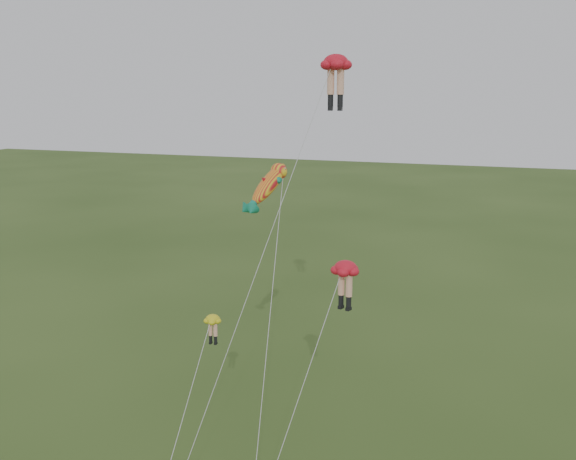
% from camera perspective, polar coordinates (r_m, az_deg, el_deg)
% --- Properties ---
extents(legs_kite_red_high, '(5.73, 11.93, 21.16)m').
position_cam_1_polar(legs_kite_red_high, '(33.86, 4.12, 13.92)').
color(legs_kite_red_high, red).
rests_on(legs_kite_red_high, ground).
extents(legs_kite_red_mid, '(3.73, 6.59, 12.18)m').
position_cam_1_polar(legs_kite_red_mid, '(27.80, 4.95, -4.20)').
color(legs_kite_red_mid, red).
rests_on(legs_kite_red_mid, ground).
extents(legs_kite_yellow, '(0.89, 8.53, 8.71)m').
position_cam_1_polar(legs_kite_yellow, '(31.43, -7.04, -9.12)').
color(legs_kite_yellow, yellow).
rests_on(legs_kite_yellow, ground).
extents(fish_kite, '(3.51, 11.01, 16.01)m').
position_cam_1_polar(fish_kite, '(31.96, -1.70, 3.95)').
color(fish_kite, yellow).
rests_on(fish_kite, ground).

